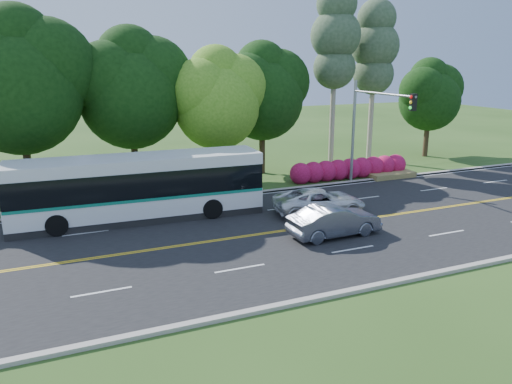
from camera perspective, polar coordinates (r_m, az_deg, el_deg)
name	(u,v)px	position (r m, az deg, el deg)	size (l,w,h in m)	color
ground	(323,225)	(26.23, 7.68, -3.78)	(120.00, 120.00, 0.00)	#294717
road	(323,225)	(26.23, 7.68, -3.76)	(60.00, 14.00, 0.02)	black
curb_north	(267,191)	(32.28, 1.25, 0.09)	(60.00, 0.30, 0.15)	#A7A096
curb_south	(416,278)	(20.82, 17.82, -9.30)	(60.00, 0.30, 0.15)	#A7A096
grass_verge	(256,185)	(33.93, -0.03, 0.79)	(60.00, 4.00, 0.10)	#294717
lane_markings	(322,225)	(26.18, 7.50, -3.77)	(57.60, 13.82, 0.00)	gold
tree_row	(166,84)	(34.33, -10.26, 12.01)	(44.70, 9.10, 13.84)	black
bougainvillea_hedge	(353,169)	(36.41, 10.98, 2.57)	(9.50, 2.25, 1.50)	maroon
traffic_signal	(371,118)	(33.16, 12.97, 8.20)	(0.42, 6.10, 7.00)	gray
transit_bus	(139,188)	(27.22, -13.27, 0.40)	(13.17, 3.37, 3.42)	white
sedan	(334,221)	(24.49, 8.95, -3.27)	(1.61, 4.62, 1.52)	slate
suv	(320,201)	(27.87, 7.28, -1.07)	(2.36, 5.11, 1.42)	silver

